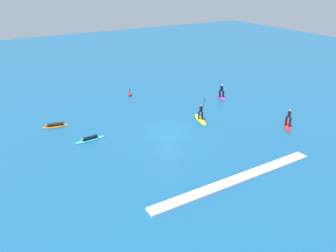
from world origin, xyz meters
TOP-DOWN VIEW (x-y plane):
  - ground_plane at (0.00, 0.00)m, footprint 120.00×120.00m
  - surfer_on_orange_board at (-9.15, 6.49)m, footprint 2.60×1.21m
  - surfer_on_purple_board at (10.34, 4.77)m, footprint 1.63×2.56m
  - surfer_on_teal_board at (-7.10, 1.91)m, footprint 2.91×0.76m
  - surfer_on_red_board at (10.67, -5.15)m, footprint 2.47×2.49m
  - surfer_on_yellow_board at (4.17, 0.49)m, footprint 1.54×3.05m
  - marker_buoy at (0.94, 10.85)m, footprint 0.47×0.47m
  - wave_crest at (0.00, -9.80)m, footprint 14.32×0.90m

SIDE VIEW (x-z plane):
  - ground_plane at x=0.00m, z-range 0.00..0.00m
  - wave_crest at x=0.00m, z-range 0.00..0.18m
  - surfer_on_teal_board at x=-7.10m, z-range -0.05..0.34m
  - surfer_on_orange_board at x=-9.15m, z-range -0.05..0.36m
  - marker_buoy at x=0.94m, z-range -0.39..0.73m
  - surfer_on_purple_board at x=10.34m, z-range -0.80..1.56m
  - surfer_on_yellow_board at x=4.17m, z-range -0.79..1.56m
  - surfer_on_red_board at x=10.67m, z-range -0.48..1.34m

